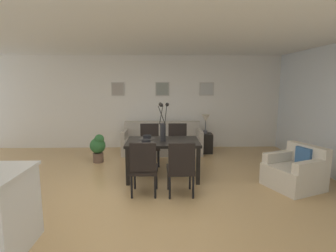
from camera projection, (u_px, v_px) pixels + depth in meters
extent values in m
plane|color=tan|center=(146.00, 193.00, 4.50)|extent=(9.00, 9.00, 0.00)
cube|color=white|center=(152.00, 102.00, 7.50)|extent=(9.00, 0.10, 2.60)
cube|color=white|center=(146.00, 35.00, 4.47)|extent=(9.00, 7.20, 0.08)
cube|color=black|center=(163.00, 142.00, 5.13)|extent=(1.40, 0.89, 0.05)
cube|color=black|center=(193.00, 155.00, 5.58)|extent=(0.07, 0.07, 0.69)
cube|color=black|center=(132.00, 155.00, 5.55)|extent=(0.07, 0.07, 0.69)
cube|color=black|center=(198.00, 166.00, 4.82)|extent=(0.07, 0.07, 0.69)
cube|color=black|center=(128.00, 167.00, 4.79)|extent=(0.07, 0.07, 0.69)
cube|color=black|center=(144.00, 170.00, 4.40)|extent=(0.45, 0.45, 0.08)
cube|color=black|center=(143.00, 158.00, 4.17)|extent=(0.42, 0.07, 0.48)
cylinder|color=black|center=(156.00, 179.00, 4.63)|extent=(0.04, 0.04, 0.38)
cylinder|color=black|center=(135.00, 179.00, 4.63)|extent=(0.04, 0.04, 0.38)
cylinder|color=black|center=(155.00, 187.00, 4.25)|extent=(0.04, 0.04, 0.38)
cylinder|color=black|center=(132.00, 187.00, 4.26)|extent=(0.04, 0.04, 0.38)
cube|color=black|center=(150.00, 147.00, 5.96)|extent=(0.47, 0.47, 0.08)
cube|color=black|center=(150.00, 134.00, 6.10)|extent=(0.42, 0.09, 0.48)
cylinder|color=black|center=(141.00, 159.00, 5.79)|extent=(0.04, 0.04, 0.38)
cylinder|color=black|center=(159.00, 159.00, 5.82)|extent=(0.04, 0.04, 0.38)
cylinder|color=black|center=(142.00, 155.00, 6.17)|extent=(0.04, 0.04, 0.38)
cylinder|color=black|center=(158.00, 154.00, 6.20)|extent=(0.04, 0.04, 0.38)
cube|color=black|center=(180.00, 170.00, 4.39)|extent=(0.45, 0.45, 0.08)
cube|color=black|center=(182.00, 158.00, 4.16)|extent=(0.42, 0.07, 0.48)
cylinder|color=black|center=(190.00, 179.00, 4.62)|extent=(0.04, 0.04, 0.38)
cylinder|color=black|center=(168.00, 179.00, 4.60)|extent=(0.04, 0.04, 0.38)
cylinder|color=black|center=(193.00, 187.00, 4.25)|extent=(0.04, 0.04, 0.38)
cylinder|color=black|center=(170.00, 188.00, 4.23)|extent=(0.04, 0.04, 0.38)
cube|color=black|center=(178.00, 147.00, 5.97)|extent=(0.45, 0.45, 0.08)
cube|color=black|center=(178.00, 134.00, 6.12)|extent=(0.42, 0.07, 0.48)
cylinder|color=black|center=(170.00, 159.00, 5.82)|extent=(0.04, 0.04, 0.38)
cylinder|color=black|center=(187.00, 159.00, 5.83)|extent=(0.04, 0.04, 0.38)
cylinder|color=black|center=(169.00, 154.00, 6.20)|extent=(0.04, 0.04, 0.38)
cylinder|color=black|center=(185.00, 154.00, 6.20)|extent=(0.04, 0.04, 0.38)
cylinder|color=#232326|center=(163.00, 132.00, 5.10)|extent=(0.11, 0.11, 0.34)
cylinder|color=black|center=(166.00, 115.00, 5.06)|extent=(0.05, 0.12, 0.37)
sphere|color=black|center=(167.00, 104.00, 5.04)|extent=(0.07, 0.07, 0.07)
cylinder|color=black|center=(161.00, 115.00, 5.09)|extent=(0.08, 0.05, 0.38)
sphere|color=black|center=(160.00, 104.00, 5.08)|extent=(0.07, 0.07, 0.07)
cylinder|color=black|center=(162.00, 115.00, 4.99)|extent=(0.15, 0.06, 0.36)
sphere|color=black|center=(161.00, 105.00, 4.92)|extent=(0.07, 0.07, 0.07)
cylinder|color=#4C4742|center=(146.00, 143.00, 4.92)|extent=(0.32, 0.32, 0.01)
cylinder|color=black|center=(146.00, 141.00, 4.91)|extent=(0.17, 0.17, 0.06)
cylinder|color=black|center=(146.00, 140.00, 4.91)|extent=(0.13, 0.13, 0.04)
cylinder|color=#4C4742|center=(147.00, 138.00, 5.31)|extent=(0.32, 0.32, 0.01)
cylinder|color=black|center=(147.00, 137.00, 5.31)|extent=(0.17, 0.17, 0.06)
cylinder|color=black|center=(147.00, 136.00, 5.31)|extent=(0.13, 0.13, 0.04)
cube|color=#B2A899|center=(162.00, 145.00, 7.01)|extent=(2.07, 0.84, 0.42)
cube|color=#B2A899|center=(162.00, 128.00, 7.28)|extent=(2.07, 0.16, 0.38)
cube|color=#B2A899|center=(199.00, 134.00, 6.98)|extent=(0.10, 0.84, 0.20)
cube|color=#B2A899|center=(125.00, 134.00, 6.94)|extent=(0.10, 0.84, 0.20)
cube|color=black|center=(205.00, 143.00, 7.03)|extent=(0.36, 0.36, 0.52)
cylinder|color=#4C4C51|center=(205.00, 132.00, 6.98)|extent=(0.12, 0.12, 0.08)
cylinder|color=#4C4C51|center=(205.00, 125.00, 6.95)|extent=(0.02, 0.02, 0.30)
cone|color=beige|center=(206.00, 118.00, 6.92)|extent=(0.22, 0.22, 0.18)
cube|color=beige|center=(293.00, 177.00, 4.69)|extent=(1.04, 1.04, 0.40)
cube|color=beige|center=(308.00, 154.00, 4.76)|extent=(0.45, 0.80, 0.35)
cube|color=beige|center=(310.00, 167.00, 4.34)|extent=(0.68, 0.39, 0.18)
cube|color=beige|center=(279.00, 156.00, 4.93)|extent=(0.68, 0.39, 0.18)
cube|color=#386093|center=(304.00, 156.00, 4.72)|extent=(0.19, 0.31, 0.30)
cube|color=#B2ADA3|center=(118.00, 89.00, 7.35)|extent=(0.36, 0.02, 0.37)
cube|color=#9E9389|center=(118.00, 89.00, 7.34)|extent=(0.31, 0.01, 0.32)
cube|color=#B2ADA3|center=(162.00, 89.00, 7.38)|extent=(0.39, 0.02, 0.39)
cube|color=gray|center=(162.00, 89.00, 7.36)|extent=(0.34, 0.01, 0.34)
cube|color=#B2ADA3|center=(207.00, 89.00, 7.41)|extent=(0.40, 0.02, 0.36)
cube|color=#B2B2AD|center=(207.00, 89.00, 7.39)|extent=(0.35, 0.01, 0.31)
cylinder|color=brown|center=(98.00, 158.00, 6.21)|extent=(0.24, 0.24, 0.22)
sphere|color=#2D6633|center=(98.00, 146.00, 6.17)|extent=(0.36, 0.36, 0.36)
sphere|color=#2D6633|center=(99.00, 139.00, 6.11)|extent=(0.22, 0.22, 0.22)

